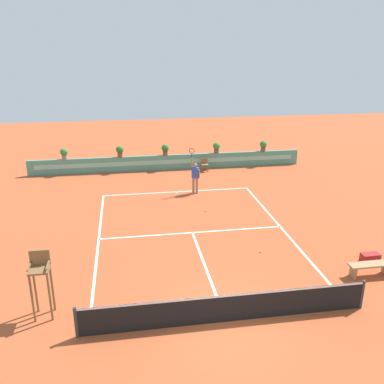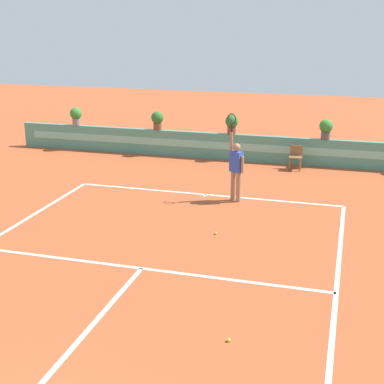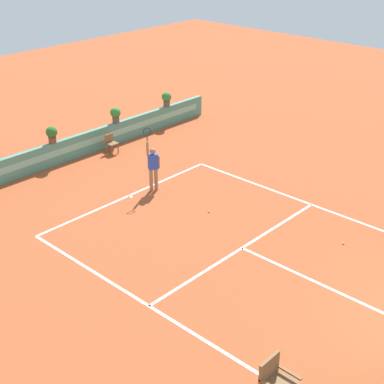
{
  "view_description": "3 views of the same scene",
  "coord_description": "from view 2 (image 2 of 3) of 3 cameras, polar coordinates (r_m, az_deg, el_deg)",
  "views": [
    {
      "loc": [
        -2.73,
        -10.34,
        8.03
      ],
      "look_at": [
        0.4,
        8.98,
        1.0
      ],
      "focal_mm": 39.08,
      "sensor_mm": 36.0,
      "label": 1
    },
    {
      "loc": [
        4.12,
        -3.93,
        5.22
      ],
      "look_at": [
        0.4,
        8.98,
        1.0
      ],
      "focal_mm": 52.27,
      "sensor_mm": 36.0,
      "label": 2
    },
    {
      "loc": [
        -12.67,
        -3.17,
        9.87
      ],
      "look_at": [
        0.4,
        8.98,
        1.0
      ],
      "focal_mm": 53.87,
      "sensor_mm": 36.0,
      "label": 3
    }
  ],
  "objects": [
    {
      "name": "ground_plane",
      "position": [
        11.95,
        -5.87,
        -8.56
      ],
      "size": [
        60.0,
        60.0,
        0.0
      ],
      "primitive_type": "plane",
      "color": "#A84C28"
    },
    {
      "name": "back_wall_barrier",
      "position": [
        21.26,
        4.52,
        4.57
      ],
      "size": [
        18.0,
        0.21,
        1.0
      ],
      "color": "#4C8E7A",
      "rests_on": "ground"
    },
    {
      "name": "tennis_ball_near_baseline",
      "position": [
        9.73,
        3.76,
        -14.82
      ],
      "size": [
        0.07,
        0.07,
        0.07
      ],
      "primitive_type": "sphere",
      "color": "#CCE033",
      "rests_on": "ground"
    },
    {
      "name": "potted_plant_left",
      "position": [
        21.91,
        -3.55,
        7.41
      ],
      "size": [
        0.48,
        0.48,
        0.72
      ],
      "color": "brown",
      "rests_on": "back_wall_barrier"
    },
    {
      "name": "potted_plant_far_left",
      "position": [
        23.3,
        -11.75,
        7.68
      ],
      "size": [
        0.48,
        0.48,
        0.72
      ],
      "color": "gray",
      "rests_on": "back_wall_barrier"
    },
    {
      "name": "potted_plant_right",
      "position": [
        20.69,
        13.51,
        6.36
      ],
      "size": [
        0.48,
        0.48,
        0.72
      ],
      "color": "#514C47",
      "rests_on": "back_wall_barrier"
    },
    {
      "name": "potted_plant_centre",
      "position": [
        21.12,
        4.08,
        7.02
      ],
      "size": [
        0.48,
        0.48,
        0.72
      ],
      "color": "brown",
      "rests_on": "back_wall_barrier"
    },
    {
      "name": "court_lines",
      "position": [
        12.55,
        -4.65,
        -7.17
      ],
      "size": [
        8.32,
        11.94,
        0.01
      ],
      "color": "white",
      "rests_on": "ground"
    },
    {
      "name": "tennis_player",
      "position": [
        16.34,
        4.52,
        2.6
      ],
      "size": [
        0.57,
        0.36,
        2.58
      ],
      "color": "#9E7051",
      "rests_on": "ground"
    },
    {
      "name": "ball_kid_chair",
      "position": [
        20.23,
        10.54,
        3.6
      ],
      "size": [
        0.44,
        0.44,
        0.85
      ],
      "color": "brown",
      "rests_on": "ground"
    },
    {
      "name": "tennis_ball_mid_court",
      "position": [
        14.06,
        2.45,
        -4.22
      ],
      "size": [
        0.07,
        0.07,
        0.07
      ],
      "primitive_type": "sphere",
      "color": "#CCE033",
      "rests_on": "ground"
    }
  ]
}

